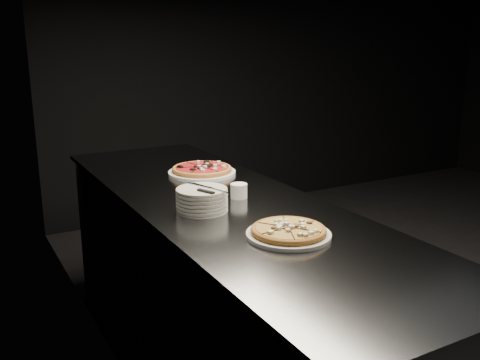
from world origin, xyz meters
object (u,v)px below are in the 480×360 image
pizza_mushroom (289,232)px  pizza_tomato (202,170)px  counter (224,299)px  cutlery (205,189)px  ramekin (239,190)px  plate_stack (202,200)px

pizza_mushroom → pizza_tomato: size_ratio=0.77×
counter → cutlery: cutlery is taller
pizza_tomato → cutlery: (-0.24, -0.55, 0.07)m
cutlery → counter: bearing=15.1°
cutlery → ramekin: 0.23m
counter → ramekin: size_ratio=34.21×
counter → cutlery: bearing=-142.5°
plate_stack → cutlery: size_ratio=0.94×
pizza_tomato → plate_stack: size_ratio=1.89×
pizza_tomato → cutlery: size_ratio=1.77×
plate_stack → cutlery: bearing=-62.4°
plate_stack → cutlery: 0.05m
plate_stack → ramekin: plate_stack is taller
counter → ramekin: (0.07, -0.00, 0.49)m
counter → cutlery: (-0.13, -0.10, 0.55)m
counter → plate_stack: size_ratio=12.12×
counter → pizza_mushroom: pizza_mushroom is taller
cutlery → ramekin: bearing=2.8°
pizza_tomato → ramekin: size_ratio=5.33×
pizza_mushroom → pizza_tomato: bearing=83.0°
pizza_mushroom → cutlery: cutlery is taller
pizza_tomato → cutlery: 0.60m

